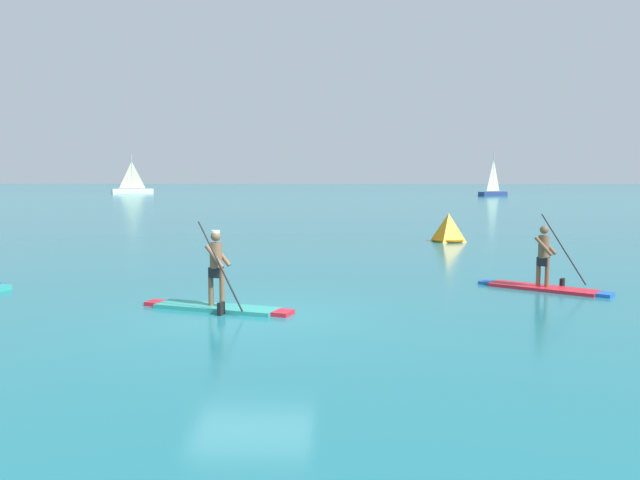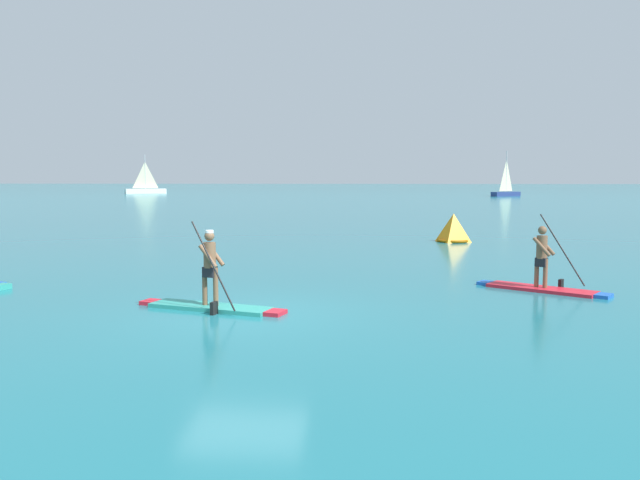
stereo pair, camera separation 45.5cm
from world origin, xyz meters
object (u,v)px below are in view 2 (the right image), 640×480
at_px(paddleboarder_far_right, 542,277).
at_px(race_marker_buoy, 453,229).
at_px(paddleboarder_mid_center, 211,293).
at_px(sailboat_right_horizon, 506,190).
at_px(sailboat_left_horizon, 146,189).

xyz_separation_m(paddleboarder_far_right, race_marker_buoy, (-0.59, 12.00, 0.20)).
distance_m(paddleboarder_mid_center, sailboat_right_horizon, 82.23).
distance_m(race_marker_buoy, sailboat_right_horizon, 66.07).
relative_size(sailboat_left_horizon, sailboat_right_horizon, 0.99).
relative_size(paddleboarder_mid_center, paddleboarder_far_right, 1.14).
bearing_deg(paddleboarder_far_right, paddleboarder_mid_center, -125.11).
xyz_separation_m(paddleboarder_mid_center, paddleboarder_far_right, (7.69, 2.82, -0.02)).
height_order(paddleboarder_far_right, race_marker_buoy, paddleboarder_far_right).
distance_m(race_marker_buoy, sailboat_left_horizon, 83.33).
height_order(paddleboarder_mid_center, sailboat_right_horizon, sailboat_right_horizon).
distance_m(paddleboarder_mid_center, sailboat_left_horizon, 94.04).
bearing_deg(sailboat_right_horizon, paddleboarder_mid_center, 40.69).
xyz_separation_m(race_marker_buoy, sailboat_left_horizon, (-38.96, 73.66, 0.18)).
bearing_deg(sailboat_left_horizon, race_marker_buoy, -92.36).
relative_size(paddleboarder_far_right, sailboat_left_horizon, 0.47).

